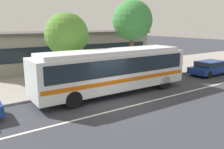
% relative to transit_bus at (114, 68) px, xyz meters
% --- Properties ---
extents(ground_plane, '(120.00, 120.00, 0.00)m').
position_rel_transit_bus_xyz_m(ground_plane, '(-1.21, -1.80, -1.70)').
color(ground_plane, '#363841').
extents(sidewalk_slab, '(60.00, 8.00, 0.12)m').
position_rel_transit_bus_xyz_m(sidewalk_slab, '(-1.21, 5.35, -1.64)').
color(sidewalk_slab, gray).
rests_on(sidewalk_slab, ground_plane).
extents(lane_stripe_center, '(56.00, 0.16, 0.01)m').
position_rel_transit_bus_xyz_m(lane_stripe_center, '(-1.21, -2.60, -1.70)').
color(lane_stripe_center, silver).
rests_on(lane_stripe_center, ground_plane).
extents(transit_bus, '(10.70, 2.61, 2.93)m').
position_rel_transit_bus_xyz_m(transit_bus, '(0.00, 0.00, 0.00)').
color(transit_bus, silver).
rests_on(transit_bus, ground_plane).
extents(sedan_far_ahead, '(4.55, 1.88, 1.29)m').
position_rel_transit_bus_xyz_m(sedan_far_ahead, '(10.66, -0.23, -0.98)').
color(sedan_far_ahead, navy).
rests_on(sedan_far_ahead, ground_plane).
extents(pedestrian_waiting_near_sign, '(0.47, 0.47, 1.78)m').
position_rel_transit_bus_xyz_m(pedestrian_waiting_near_sign, '(-4.43, 2.15, -0.54)').
color(pedestrian_waiting_near_sign, navy).
rests_on(pedestrian_waiting_near_sign, sidewalk_slab).
extents(pedestrian_walking_along_curb, '(0.37, 0.37, 1.67)m').
position_rel_transit_bus_xyz_m(pedestrian_walking_along_curb, '(0.54, 2.83, -0.61)').
color(pedestrian_walking_along_curb, '#17224D').
rests_on(pedestrian_walking_along_curb, sidewalk_slab).
extents(pedestrian_standing_by_tree, '(0.40, 0.40, 1.67)m').
position_rel_transit_bus_xyz_m(pedestrian_standing_by_tree, '(-1.38, 2.73, -0.60)').
color(pedestrian_standing_by_tree, '#2C3552').
rests_on(pedestrian_standing_by_tree, sidewalk_slab).
extents(bus_stop_sign, '(0.14, 0.44, 2.36)m').
position_rel_transit_bus_xyz_m(bus_stop_sign, '(3.57, 2.05, -0.07)').
color(bus_stop_sign, gray).
rests_on(bus_stop_sign, sidewalk_slab).
extents(street_tree_near_stop, '(3.14, 3.14, 5.27)m').
position_rel_transit_bus_xyz_m(street_tree_near_stop, '(-1.66, 3.56, 2.10)').
color(street_tree_near_stop, brown).
rests_on(street_tree_near_stop, sidewalk_slab).
extents(street_tree_mid_block, '(3.63, 3.63, 6.58)m').
position_rel_transit_bus_xyz_m(street_tree_mid_block, '(5.16, 4.44, 3.14)').
color(street_tree_mid_block, brown).
rests_on(street_tree_mid_block, sidewalk_slab).
extents(station_building, '(17.77, 6.53, 3.77)m').
position_rel_transit_bus_xyz_m(station_building, '(1.99, 11.36, 0.19)').
color(station_building, gray).
rests_on(station_building, ground_plane).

